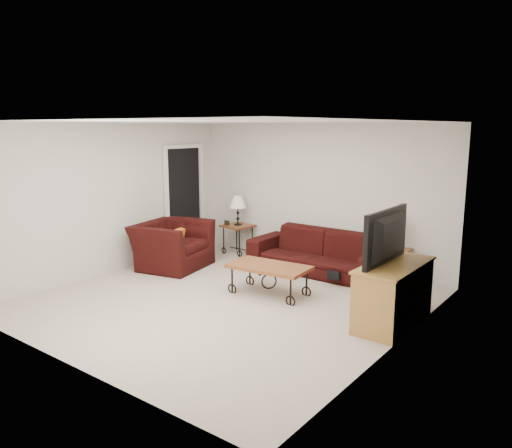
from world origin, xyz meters
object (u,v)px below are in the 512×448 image
(side_table_left, at_px, (238,239))
(lamp_right, at_px, (393,232))
(coffee_table, at_px, (269,280))
(tv_stand, at_px, (393,294))
(sofa, at_px, (319,252))
(side_table_right, at_px, (392,266))
(backpack, at_px, (337,272))
(armchair, at_px, (172,245))
(television, at_px, (395,237))
(lamp_left, at_px, (238,210))

(side_table_left, bearing_deg, lamp_right, -0.00)
(side_table_left, bearing_deg, coffee_table, -40.37)
(lamp_right, bearing_deg, tv_stand, -67.23)
(sofa, distance_m, side_table_right, 1.23)
(backpack, bearing_deg, coffee_table, -104.22)
(coffee_table, xyz_separation_m, tv_stand, (1.90, 0.01, 0.17))
(side_table_left, bearing_deg, armchair, -101.63)
(television, bearing_deg, backpack, -128.16)
(armchair, bearing_deg, coffee_table, -106.79)
(side_table_left, relative_size, tv_stand, 0.44)
(backpack, bearing_deg, sofa, 159.05)
(side_table_right, height_order, lamp_left, lamp_left)
(lamp_left, relative_size, backpack, 1.38)
(sofa, bearing_deg, side_table_left, 174.63)
(coffee_table, bearing_deg, tv_stand, 0.33)
(armchair, bearing_deg, lamp_left, -24.09)
(lamp_left, bearing_deg, television, -23.07)
(lamp_left, distance_m, coffee_table, 2.58)
(armchair, bearing_deg, backpack, -85.14)
(coffee_table, xyz_separation_m, backpack, (0.57, 1.04, -0.02))
(armchair, relative_size, backpack, 2.99)
(television, bearing_deg, side_table_right, -157.83)
(television, bearing_deg, tv_stand, 90.00)
(side_table_left, relative_size, television, 0.49)
(lamp_left, xyz_separation_m, backpack, (2.48, -0.59, -0.64))
(sofa, height_order, lamp_right, lamp_right)
(tv_stand, distance_m, backpack, 1.68)
(lamp_right, bearing_deg, backpack, -137.73)
(sofa, bearing_deg, tv_stand, -37.14)
(side_table_left, xyz_separation_m, armchair, (-0.30, -1.46, 0.12))
(side_table_left, bearing_deg, sofa, -5.37)
(coffee_table, distance_m, television, 2.08)
(coffee_table, height_order, armchair, armchair)
(lamp_right, distance_m, backpack, 1.07)
(side_table_right, bearing_deg, armchair, -157.00)
(armchair, xyz_separation_m, tv_stand, (4.11, -0.16, -0.01))
(sofa, distance_m, tv_stand, 2.37)
(lamp_left, xyz_separation_m, coffee_table, (1.91, -1.62, -0.63))
(coffee_table, distance_m, backpack, 1.18)
(side_table_right, xyz_separation_m, television, (0.66, -1.61, 0.84))
(tv_stand, xyz_separation_m, backpack, (-1.32, 1.02, -0.18))
(side_table_right, relative_size, coffee_table, 0.46)
(sofa, relative_size, lamp_right, 4.44)
(sofa, xyz_separation_m, television, (1.87, -1.43, 0.76))
(sofa, bearing_deg, television, -37.44)
(armchair, height_order, backpack, armchair)
(sofa, xyz_separation_m, armchair, (-2.21, -1.28, 0.05))
(armchair, height_order, television, television)
(sofa, relative_size, television, 2.08)
(side_table_right, height_order, tv_stand, tv_stand)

